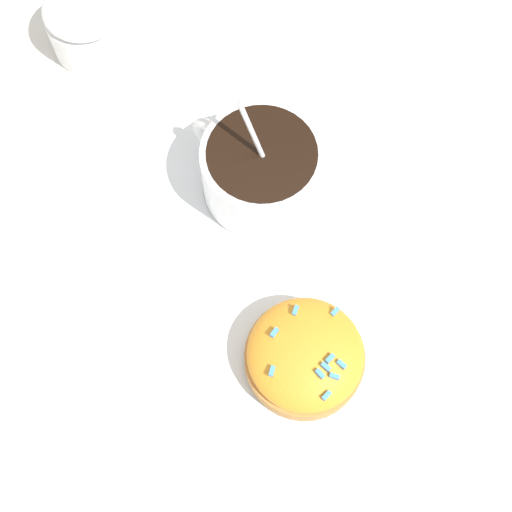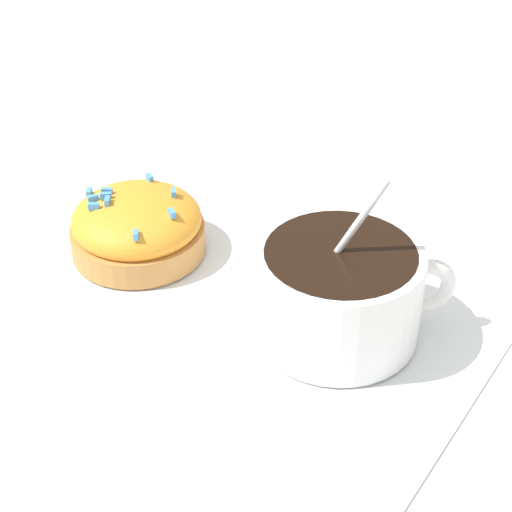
# 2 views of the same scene
# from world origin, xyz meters

# --- Properties ---
(ground_plane) EXTENTS (3.00, 3.00, 0.00)m
(ground_plane) POSITION_xyz_m (0.00, 0.00, 0.00)
(ground_plane) COLOR silver
(paper_napkin) EXTENTS (0.35, 0.35, 0.00)m
(paper_napkin) POSITION_xyz_m (0.00, 0.00, 0.00)
(paper_napkin) COLOR white
(paper_napkin) RESTS_ON ground_plane
(coffee_cup) EXTENTS (0.10, 0.10, 0.10)m
(coffee_cup) POSITION_xyz_m (0.08, -0.00, 0.03)
(coffee_cup) COLOR white
(coffee_cup) RESTS_ON paper_napkin
(frosted_pastry) EXTENTS (0.09, 0.09, 0.04)m
(frosted_pastry) POSITION_xyz_m (-0.07, -0.01, 0.02)
(frosted_pastry) COLOR #C18442
(frosted_pastry) RESTS_ON paper_napkin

